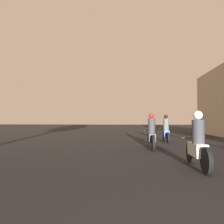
# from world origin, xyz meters

# --- Properties ---
(motorcycle_white) EXTENTS (0.60, 2.02, 1.55)m
(motorcycle_white) POSITION_xyz_m (1.38, 6.40, 0.62)
(motorcycle_white) COLOR black
(motorcycle_white) RESTS_ON ground_plane
(motorcycle_black) EXTENTS (0.60, 2.16, 1.61)m
(motorcycle_black) POSITION_xyz_m (0.54, 10.33, 0.64)
(motorcycle_black) COLOR black
(motorcycle_black) RESTS_ON ground_plane
(motorcycle_blue) EXTENTS (0.60, 2.09, 1.61)m
(motorcycle_blue) POSITION_xyz_m (1.70, 13.56, 0.64)
(motorcycle_blue) COLOR black
(motorcycle_blue) RESTS_ON ground_plane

